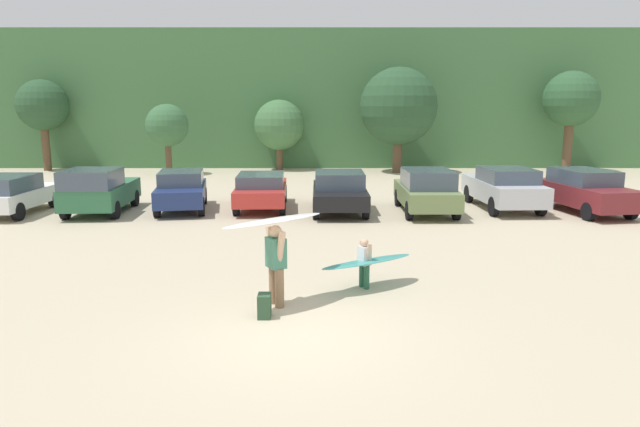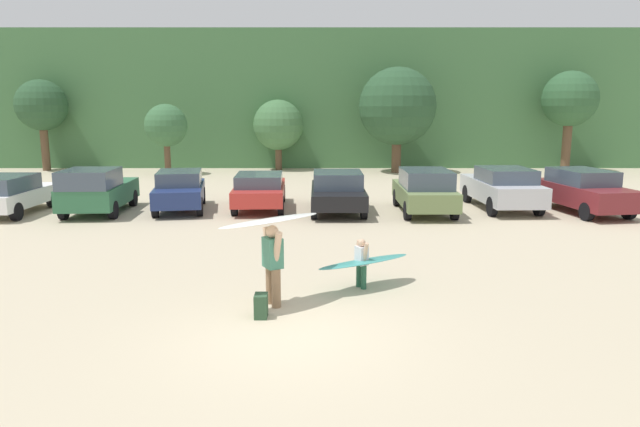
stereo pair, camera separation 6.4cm
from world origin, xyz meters
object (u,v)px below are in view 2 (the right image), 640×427
(parked_car_white, at_px, (10,193))
(surfboard_teal, at_px, (364,262))
(parked_car_silver, at_px, (502,187))
(parked_car_olive_green, at_px, (424,190))
(parked_car_red, at_px, (259,189))
(parked_car_forest_green, at_px, (97,190))
(parked_car_navy, at_px, (179,190))
(person_adult, at_px, (272,260))
(backpack_dropped, at_px, (261,306))
(person_child, at_px, (361,260))
(surfboard_white, at_px, (270,220))
(parked_car_black, at_px, (337,191))
(parked_car_maroon, at_px, (583,190))

(parked_car_white, relative_size, surfboard_teal, 1.78)
(parked_car_silver, bearing_deg, parked_car_olive_green, 102.66)
(parked_car_white, xyz_separation_m, parked_car_red, (8.97, 1.23, -0.03))
(parked_car_white, xyz_separation_m, parked_car_silver, (18.28, 1.13, 0.07))
(parked_car_forest_green, height_order, surfboard_teal, parked_car_forest_green)
(parked_car_forest_green, xyz_separation_m, parked_car_navy, (2.85, 0.75, -0.08))
(parked_car_olive_green, bearing_deg, parked_car_silver, -75.14)
(parked_car_forest_green, relative_size, person_adult, 2.56)
(parked_car_silver, relative_size, backpack_dropped, 10.64)
(person_child, xyz_separation_m, surfboard_teal, (0.06, -0.03, -0.02))
(parked_car_red, xyz_separation_m, backpack_dropped, (1.22, -11.77, -0.53))
(parked_car_navy, relative_size, person_adult, 2.63)
(parked_car_navy, xyz_separation_m, parked_car_silver, (12.31, 0.23, 0.06))
(parked_car_navy, height_order, parked_car_silver, parked_car_silver)
(surfboard_white, distance_m, surfboard_teal, 2.52)
(parked_car_white, xyz_separation_m, parked_car_black, (11.96, 0.59, 0.02))
(parked_car_red, xyz_separation_m, parked_car_olive_green, (6.19, -0.93, 0.10))
(parked_car_silver, bearing_deg, surfboard_white, 142.05)
(parked_car_maroon, relative_size, surfboard_white, 2.13)
(parked_car_maroon, bearing_deg, parked_car_red, 77.04)
(person_adult, xyz_separation_m, backpack_dropped, (-0.18, -0.68, -0.69))
(backpack_dropped, bearing_deg, parked_car_olive_green, 65.35)
(parked_car_navy, bearing_deg, parked_car_maroon, -101.00)
(parked_car_navy, height_order, parked_car_black, parked_car_black)
(parked_car_silver, xyz_separation_m, person_adult, (-7.92, -10.98, 0.07))
(parked_car_forest_green, xyz_separation_m, person_child, (9.08, -8.88, -0.26))
(parked_car_forest_green, relative_size, person_child, 3.80)
(surfboard_teal, bearing_deg, person_adult, -3.12)
(surfboard_teal, bearing_deg, parked_car_navy, -90.13)
(parked_car_navy, xyz_separation_m, parked_car_maroon, (15.10, -0.48, 0.04))
(parked_car_red, distance_m, backpack_dropped, 11.84)
(parked_car_navy, bearing_deg, person_child, -156.29)
(backpack_dropped, bearing_deg, surfboard_teal, 40.69)
(person_adult, relative_size, person_child, 1.49)
(parked_car_forest_green, xyz_separation_m, parked_car_olive_green, (12.04, 0.16, -0.02))
(surfboard_teal, bearing_deg, parked_car_maroon, -167.07)
(backpack_dropped, bearing_deg, person_child, 41.94)
(parked_car_silver, distance_m, surfboard_white, 13.64)
(parked_car_red, bearing_deg, surfboard_teal, -164.25)
(backpack_dropped, bearing_deg, surfboard_white, 76.35)
(parked_car_white, bearing_deg, parked_car_black, -86.71)
(parked_car_black, distance_m, surfboard_white, 10.68)
(parked_car_silver, bearing_deg, parked_car_navy, 88.85)
(parked_car_maroon, relative_size, surfboard_teal, 1.99)
(parked_car_navy, bearing_deg, parked_car_white, 89.38)
(parked_car_forest_green, distance_m, surfboard_teal, 12.76)
(parked_car_black, xyz_separation_m, parked_car_silver, (6.33, 0.54, 0.05))
(parked_car_silver, distance_m, parked_car_maroon, 2.88)
(parked_car_navy, bearing_deg, surfboard_white, -167.20)
(person_adult, height_order, backpack_dropped, person_adult)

